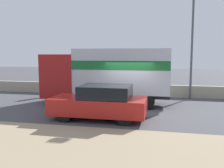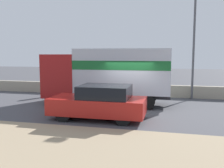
# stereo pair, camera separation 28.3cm
# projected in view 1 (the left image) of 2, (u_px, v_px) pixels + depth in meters

# --- Properties ---
(ground_plane) EXTENTS (80.00, 80.00, 0.00)m
(ground_plane) POSITION_uv_depth(u_px,v_px,m) (125.00, 114.00, 12.23)
(ground_plane) COLOR #47474C
(dirt_shoulder_foreground) EXTENTS (60.00, 5.10, 0.04)m
(dirt_shoulder_foreground) POSITION_uv_depth(u_px,v_px,m) (97.00, 155.00, 7.25)
(dirt_shoulder_foreground) COLOR #9E896B
(dirt_shoulder_foreground) RESTS_ON ground_plane
(stone_wall_backdrop) EXTENTS (60.00, 0.35, 0.82)m
(stone_wall_backdrop) POSITION_uv_depth(u_px,v_px,m) (138.00, 90.00, 17.56)
(stone_wall_backdrop) COLOR #A39984
(stone_wall_backdrop) RESTS_ON ground_plane
(street_lamp) EXTENTS (0.56, 0.28, 7.39)m
(street_lamp) POSITION_uv_depth(u_px,v_px,m) (192.00, 33.00, 15.93)
(street_lamp) COLOR #4C4C51
(street_lamp) RESTS_ON ground_plane
(box_truck) EXTENTS (7.31, 2.39, 3.22)m
(box_truck) POSITION_uv_depth(u_px,v_px,m) (108.00, 72.00, 14.49)
(box_truck) COLOR maroon
(box_truck) RESTS_ON ground_plane
(car_hatchback) EXTENTS (4.28, 1.84, 1.55)m
(car_hatchback) POSITION_uv_depth(u_px,v_px,m) (100.00, 102.00, 11.20)
(car_hatchback) COLOR #B21E19
(car_hatchback) RESTS_ON ground_plane
(pedestrian) EXTENTS (0.39, 0.39, 1.79)m
(pedestrian) POSITION_uv_depth(u_px,v_px,m) (50.00, 83.00, 17.28)
(pedestrian) COLOR slate
(pedestrian) RESTS_ON ground_plane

